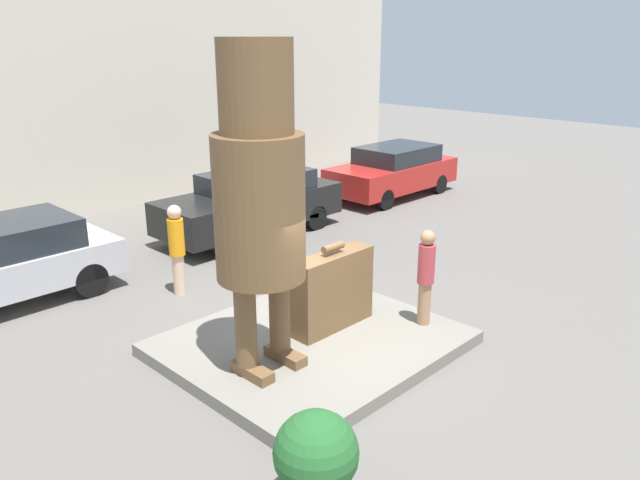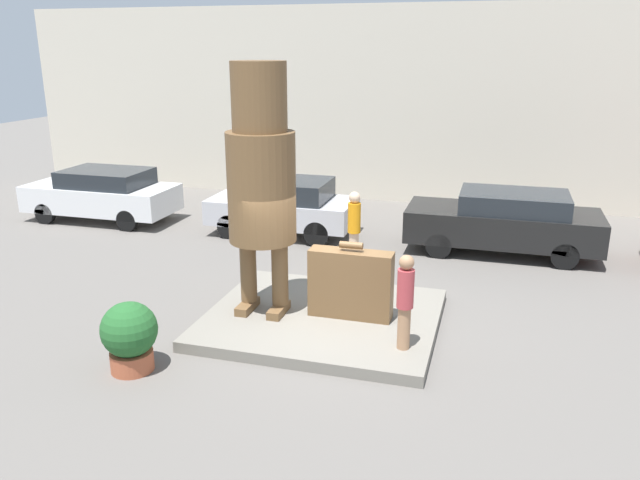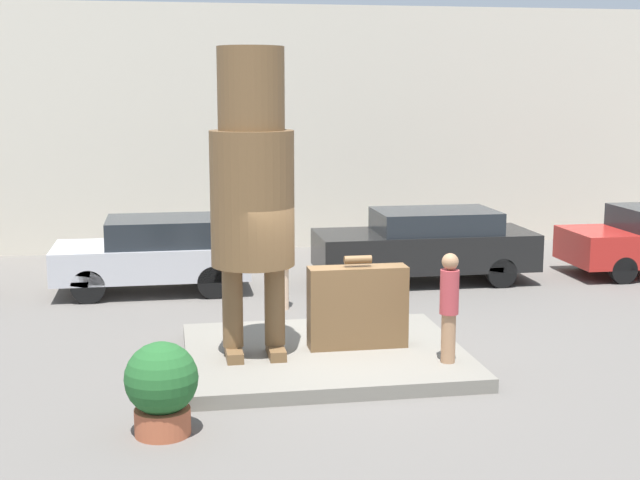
% 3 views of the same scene
% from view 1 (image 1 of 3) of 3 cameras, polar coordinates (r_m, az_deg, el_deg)
% --- Properties ---
extents(ground_plane, '(60.00, 60.00, 0.00)m').
position_cam_1_polar(ground_plane, '(10.27, -0.78, -9.93)').
color(ground_plane, '#605B56').
extents(pedestal, '(4.30, 3.74, 0.21)m').
position_cam_1_polar(pedestal, '(10.22, -0.78, -9.41)').
color(pedestal, slate).
rests_on(pedestal, ground_plane).
extents(building_backdrop, '(28.00, 0.60, 6.37)m').
position_cam_1_polar(building_backdrop, '(18.07, -25.30, 11.32)').
color(building_backdrop, beige).
rests_on(building_backdrop, ground_plane).
extents(statue_figure, '(1.25, 1.25, 4.62)m').
position_cam_1_polar(statue_figure, '(8.42, -5.61, 4.85)').
color(statue_figure, brown).
rests_on(statue_figure, pedestal).
extents(giant_suitcase, '(1.55, 0.42, 1.46)m').
position_cam_1_polar(giant_suitcase, '(10.26, 1.17, -4.64)').
color(giant_suitcase, brown).
rests_on(giant_suitcase, pedestal).
extents(tourist, '(0.28, 0.28, 1.65)m').
position_cam_1_polar(tourist, '(10.42, 9.65, -3.03)').
color(tourist, '#A87A56').
rests_on(tourist, pedestal).
extents(parked_car_silver, '(4.01, 1.88, 1.56)m').
position_cam_1_polar(parked_car_silver, '(13.06, -26.78, -1.70)').
color(parked_car_silver, '#B7B7BC').
rests_on(parked_car_silver, ground_plane).
extents(parked_car_black, '(4.76, 1.89, 1.60)m').
position_cam_1_polar(parked_car_black, '(15.75, -6.27, 3.47)').
color(parked_car_black, black).
rests_on(parked_car_black, ground_plane).
extents(parked_car_red, '(4.43, 1.88, 1.56)m').
position_cam_1_polar(parked_car_red, '(19.64, 6.71, 6.35)').
color(parked_car_red, '#B2231E').
rests_on(parked_car_red, ground_plane).
extents(planter_pot, '(0.91, 0.91, 1.18)m').
position_cam_1_polar(planter_pot, '(6.91, -0.37, -19.53)').
color(planter_pot, '#AD5638').
rests_on(planter_pot, ground_plane).
extents(worker_hivis, '(0.31, 0.31, 1.80)m').
position_cam_1_polar(worker_hivis, '(12.27, -12.96, -0.55)').
color(worker_hivis, beige).
rests_on(worker_hivis, ground_plane).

